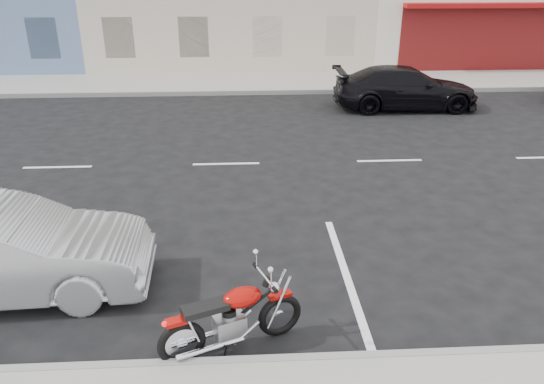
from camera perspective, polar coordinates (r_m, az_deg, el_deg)
The scene contains 6 objects.
ground at distance 12.94m, azimuth 3.94°, elevation 3.20°, with size 120.00×120.00×0.00m, color black.
sidewalk_far at distance 21.46m, azimuth -12.59°, elevation 11.29°, with size 80.00×3.40×0.15m, color gray.
curb_far at distance 19.83m, azimuth -13.31°, elevation 10.22°, with size 80.00×0.12×0.16m, color gray.
motorcycle at distance 7.01m, azimuth 1.03°, elevation -12.18°, with size 1.82×0.90×0.96m.
sedan_silver at distance 8.59m, azimuth -27.25°, elevation -5.74°, with size 1.48×4.24×1.40m, color #A9ABB1.
car_far at distance 18.09m, azimuth 14.16°, elevation 10.81°, with size 1.90×4.66×1.35m, color black.
Camera 1 is at (-1.56, -12.00, 4.57)m, focal length 35.00 mm.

